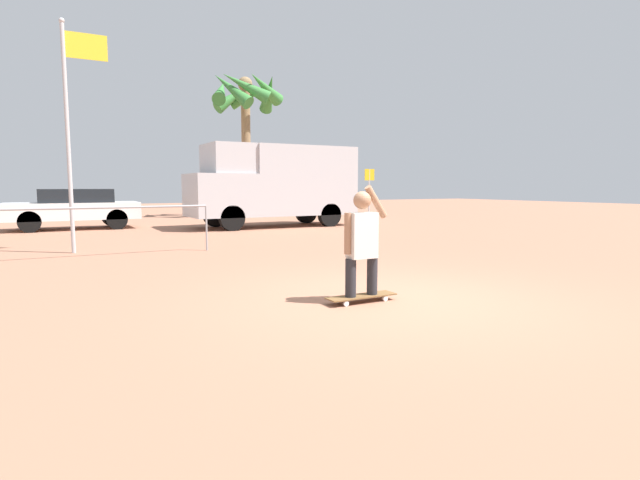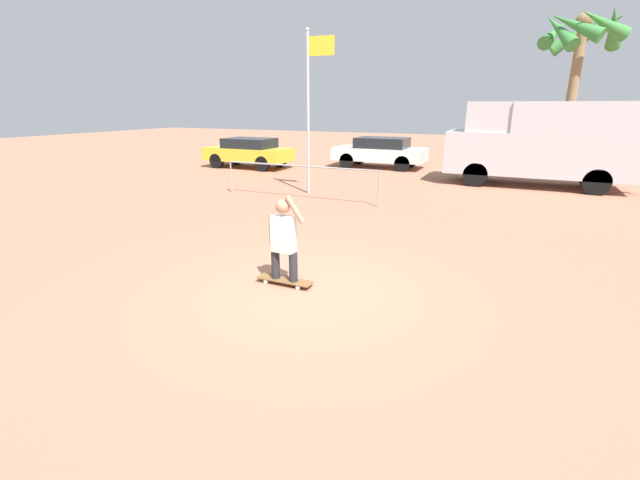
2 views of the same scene
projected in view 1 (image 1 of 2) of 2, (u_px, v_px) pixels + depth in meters
The scene contains 9 objects.
ground_plane at pixel (394, 299), 6.66m from camera, with size 80.00×80.00×0.00m, color #A36B51.
skateboard at pixel (361, 296), 6.50m from camera, with size 0.96×0.26×0.09m.
person_skateboarder at pixel (362, 238), 6.41m from camera, with size 0.65×0.23×1.43m.
camper_van at pixel (275, 183), 18.52m from camera, with size 6.14×2.19×2.98m.
parked_car_white at pixel (74, 207), 17.47m from camera, with size 4.27×1.85×1.41m.
palm_tree_near_van at pixel (246, 100), 24.09m from camera, with size 3.69×3.79×6.94m.
flagpole at pixel (71, 120), 10.99m from camera, with size 0.95×0.12×5.11m.
street_sign at pixel (369, 189), 19.54m from camera, with size 0.44×0.06×2.17m.
plaza_railing_segment at pixel (83, 214), 10.37m from camera, with size 5.23×0.05×1.08m.
Camera 1 is at (-4.01, -5.25, 1.50)m, focal length 28.00 mm.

